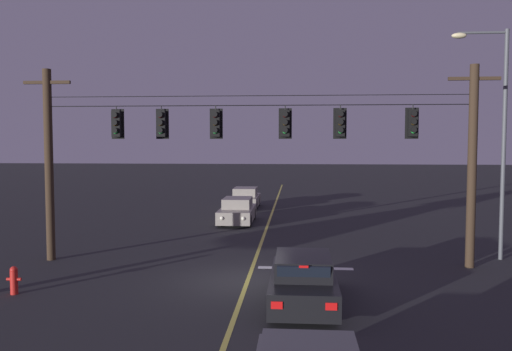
{
  "coord_description": "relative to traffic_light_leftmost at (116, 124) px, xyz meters",
  "views": [
    {
      "loc": [
        1.6,
        -16.81,
        4.52
      ],
      "look_at": [
        0.0,
        3.52,
        3.21
      ],
      "focal_mm": 37.11,
      "sensor_mm": 36.0,
      "label": 1
    }
  ],
  "objects": [
    {
      "name": "traffic_light_rightmost",
      "position": [
        8.28,
        0.0,
        0.0
      ],
      "size": [
        0.48,
        0.41,
        1.22
      ],
      "color": "black"
    },
    {
      "name": "car_oncoming_trailing",
      "position": [
        3.21,
        16.31,
        -4.54
      ],
      "size": [
        1.8,
        4.42,
        1.39
      ],
      "color": "gray",
      "rests_on": "ground"
    },
    {
      "name": "traffic_light_leftmost",
      "position": [
        0.0,
        0.0,
        0.0
      ],
      "size": [
        0.48,
        0.41,
        1.22
      ],
      "color": "black"
    },
    {
      "name": "signal_span_assembly",
      "position": [
        5.15,
        0.02,
        -1.42
      ],
      "size": [
        17.4,
        0.32,
        7.24
      ],
      "color": "#38281C",
      "rests_on": "ground"
    },
    {
      "name": "ground_plane",
      "position": [
        5.15,
        -2.5,
        -5.19
      ],
      "size": [
        180.0,
        180.0,
        0.0
      ],
      "primitive_type": "plane",
      "color": "#28282B"
    },
    {
      "name": "stop_bar_paint",
      "position": [
        7.05,
        -0.58,
        -5.19
      ],
      "size": [
        3.4,
        0.36,
        0.01
      ],
      "primitive_type": "cube",
      "color": "silver",
      "rests_on": "ground"
    },
    {
      "name": "traffic_light_centre",
      "position": [
        3.74,
        0.0,
        0.0
      ],
      "size": [
        0.48,
        0.41,
        1.22
      ],
      "color": "black"
    },
    {
      "name": "traffic_light_left_inner",
      "position": [
        1.71,
        0.0,
        0.0
      ],
      "size": [
        0.48,
        0.41,
        1.22
      ],
      "color": "black"
    },
    {
      "name": "fire_hydrant",
      "position": [
        -1.62,
        -4.5,
        -4.75
      ],
      "size": [
        0.44,
        0.22,
        0.84
      ],
      "color": "red",
      "rests_on": "ground"
    },
    {
      "name": "car_oncoming_lead",
      "position": [
        3.41,
        9.76,
        -4.54
      ],
      "size": [
        1.8,
        4.42,
        1.39
      ],
      "color": "gray",
      "rests_on": "ground"
    },
    {
      "name": "car_waiting_near_lane",
      "position": [
        6.92,
        -4.75,
        -4.54
      ],
      "size": [
        1.8,
        4.33,
        1.39
      ],
      "color": "black",
      "rests_on": "ground"
    },
    {
      "name": "traffic_light_far_right",
      "position": [
        10.84,
        0.0,
        0.0
      ],
      "size": [
        0.48,
        0.41,
        1.22
      ],
      "color": "black"
    },
    {
      "name": "traffic_light_right_inner",
      "position": [
        6.29,
        0.0,
        0.0
      ],
      "size": [
        0.48,
        0.41,
        1.22
      ],
      "color": "black"
    },
    {
      "name": "street_lamp_corner",
      "position": [
        14.26,
        1.43,
        0.0
      ],
      "size": [
        2.11,
        0.3,
        8.73
      ],
      "color": "#4C4F54",
      "rests_on": "ground"
    },
    {
      "name": "lane_centre_stripe",
      "position": [
        5.15,
        6.02,
        -5.19
      ],
      "size": [
        0.14,
        60.0,
        0.01
      ],
      "primitive_type": "cube",
      "color": "#D1C64C",
      "rests_on": "ground"
    }
  ]
}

